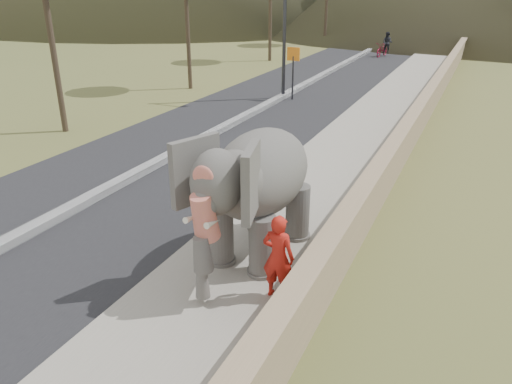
{
  "coord_description": "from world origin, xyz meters",
  "views": [
    {
      "loc": [
        3.65,
        -8.16,
        5.24
      ],
      "look_at": [
        0.2,
        -0.66,
        1.7
      ],
      "focal_mm": 35.0,
      "sensor_mm": 36.0,
      "label": 1
    }
  ],
  "objects": [
    {
      "name": "road",
      "position": [
        -5.0,
        10.0,
        0.01
      ],
      "size": [
        7.0,
        120.0,
        0.03
      ],
      "primitive_type": "cube",
      "color": "black",
      "rests_on": "ground"
    },
    {
      "name": "elephant_and_man",
      "position": [
        0.02,
        -0.02,
        1.45
      ],
      "size": [
        2.23,
        3.7,
        2.61
      ],
      "color": "#64615B",
      "rests_on": "ground"
    },
    {
      "name": "parapet",
      "position": [
        1.65,
        10.0,
        0.55
      ],
      "size": [
        0.3,
        120.0,
        1.1
      ],
      "primitive_type": "cube",
      "color": "tan",
      "rests_on": "ground"
    },
    {
      "name": "walkway",
      "position": [
        0.0,
        10.0,
        0.07
      ],
      "size": [
        3.0,
        120.0,
        0.15
      ],
      "primitive_type": "cube",
      "color": "#9E9687",
      "rests_on": "ground"
    },
    {
      "name": "motorcyclist",
      "position": [
        -3.49,
        29.59,
        0.66
      ],
      "size": [
        1.18,
        1.95,
        1.75
      ],
      "color": "maroon",
      "rests_on": "ground"
    },
    {
      "name": "median",
      "position": [
        -5.0,
        10.0,
        0.11
      ],
      "size": [
        0.35,
        120.0,
        0.22
      ],
      "primitive_type": "cube",
      "color": "black",
      "rests_on": "ground"
    },
    {
      "name": "ground",
      "position": [
        0.0,
        0.0,
        0.0
      ],
      "size": [
        160.0,
        160.0,
        0.0
      ],
      "primitive_type": "plane",
      "color": "olive",
      "rests_on": "ground"
    },
    {
      "name": "trees",
      "position": [
        1.52,
        29.47,
        3.83
      ],
      "size": [
        47.15,
        43.95,
        8.81
      ],
      "color": "#473828",
      "rests_on": "ground"
    },
    {
      "name": "signboard",
      "position": [
        -4.5,
        13.64,
        1.64
      ],
      "size": [
        0.6,
        0.08,
        2.4
      ],
      "color": "#2D2D33",
      "rests_on": "ground"
    }
  ]
}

